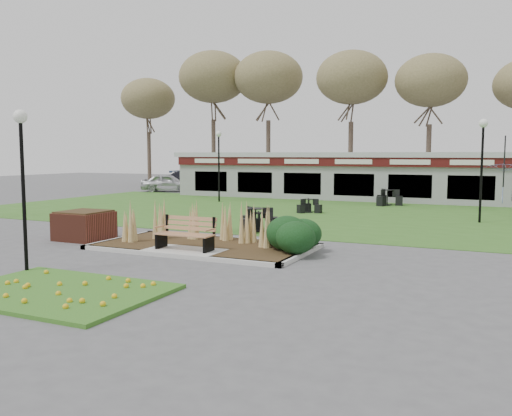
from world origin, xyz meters
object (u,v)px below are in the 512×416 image
at_px(bistro_set_b, 309,208).
at_px(brick_planter, 84,225).
at_px(food_pavilion, 360,176).
at_px(bistro_set_a, 256,223).
at_px(bistro_set_c, 260,225).
at_px(bistro_set_d, 387,200).
at_px(lamp_post_far_left, 219,150).
at_px(park_bench, 186,233).
at_px(patio_umbrella, 503,183).
at_px(car_silver, 168,183).
at_px(lamp_post_mid_right, 483,147).
at_px(lamp_post_near_left, 22,155).
at_px(car_black, 193,179).
at_px(car_blue, 198,179).

bearing_deg(bistro_set_b, brick_planter, -110.57).
xyz_separation_m(food_pavilion, bistro_set_a, (-0.05, -14.96, -1.18)).
distance_m(bistro_set_c, bistro_set_d, 12.19).
xyz_separation_m(lamp_post_far_left, bistro_set_d, (9.40, 1.86, -2.71)).
distance_m(park_bench, patio_umbrella, 15.09).
bearing_deg(lamp_post_far_left, brick_planter, -79.09).
relative_size(brick_planter, car_silver, 0.38).
xyz_separation_m(lamp_post_mid_right, bistro_set_a, (-7.24, -6.10, -2.76)).
distance_m(park_bench, bistro_set_b, 11.49).
bearing_deg(park_bench, car_silver, 125.24).
bearing_deg(park_bench, bistro_set_a, 90.66).
distance_m(brick_planter, lamp_post_near_left, 5.57).
xyz_separation_m(bistro_set_c, car_silver, (-14.77, 16.00, 0.42)).
bearing_deg(bistro_set_a, car_silver, 132.39).
bearing_deg(car_black, brick_planter, -167.92).
bearing_deg(brick_planter, bistro_set_d, 67.35).
bearing_deg(car_blue, patio_umbrella, -117.67).
distance_m(food_pavilion, car_blue, 17.19).
bearing_deg(lamp_post_near_left, lamp_post_mid_right, 57.65).
distance_m(bistro_set_d, car_black, 19.68).
height_order(lamp_post_mid_right, car_blue, lamp_post_mid_right).
bearing_deg(lamp_post_near_left, food_pavilion, 84.99).
bearing_deg(car_blue, lamp_post_far_left, -141.30).
distance_m(bistro_set_b, car_blue, 21.62).
xyz_separation_m(lamp_post_far_left, bistro_set_a, (7.07, -10.14, -2.71)).
xyz_separation_m(food_pavilion, lamp_post_far_left, (-7.13, -4.82, 1.53)).
bearing_deg(car_silver, bistro_set_a, -159.80).
bearing_deg(lamp_post_near_left, park_bench, 61.24).
bearing_deg(bistro_set_b, lamp_post_near_left, -96.31).
height_order(bistro_set_c, bistro_set_d, bistro_set_d).
bearing_deg(car_black, car_blue, 0.75).
height_order(food_pavilion, car_silver, food_pavilion).
distance_m(bistro_set_b, bistro_set_d, 5.90).
bearing_deg(car_blue, lamp_post_near_left, -153.01).
bearing_deg(car_silver, brick_planter, -175.03).
xyz_separation_m(lamp_post_near_left, lamp_post_mid_right, (9.24, 14.60, 0.28)).
height_order(lamp_post_near_left, bistro_set_a, lamp_post_near_left).
bearing_deg(car_black, lamp_post_mid_right, -134.79).
bearing_deg(food_pavilion, car_blue, 155.81).
bearing_deg(food_pavilion, lamp_post_near_left, -95.01).
xyz_separation_m(lamp_post_far_left, bistro_set_b, (6.75, -3.41, -2.77)).
bearing_deg(park_bench, lamp_post_mid_right, 56.48).
relative_size(brick_planter, patio_umbrella, 0.61).
height_order(bistro_set_d, car_black, car_black).
distance_m(food_pavilion, bistro_set_a, 15.01).
distance_m(lamp_post_far_left, bistro_set_c, 12.76).
height_order(food_pavilion, lamp_post_mid_right, lamp_post_mid_right).
xyz_separation_m(car_black, car_blue, (-0.29, 1.30, -0.02)).
distance_m(park_bench, car_silver, 25.41).
relative_size(lamp_post_far_left, bistro_set_c, 3.24).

